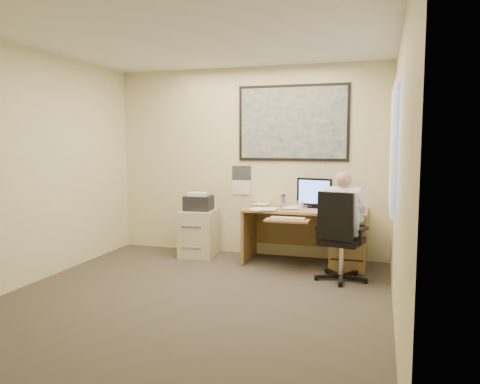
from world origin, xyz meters
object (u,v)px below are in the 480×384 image
(desk, at_px, (331,233))
(filing_cabinet, at_px, (199,229))
(person, at_px, (342,226))
(office_chair, at_px, (342,255))

(desk, relative_size, filing_cabinet, 1.74)
(person, bearing_deg, filing_cabinet, 166.61)
(desk, distance_m, filing_cabinet, 1.88)
(desk, xyz_separation_m, person, (0.19, -0.60, 0.21))
(filing_cabinet, height_order, person, person)
(filing_cabinet, bearing_deg, person, -21.47)
(filing_cabinet, relative_size, office_chair, 0.86)
(filing_cabinet, bearing_deg, office_chair, -23.35)
(desk, relative_size, person, 1.24)
(filing_cabinet, relative_size, person, 0.71)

